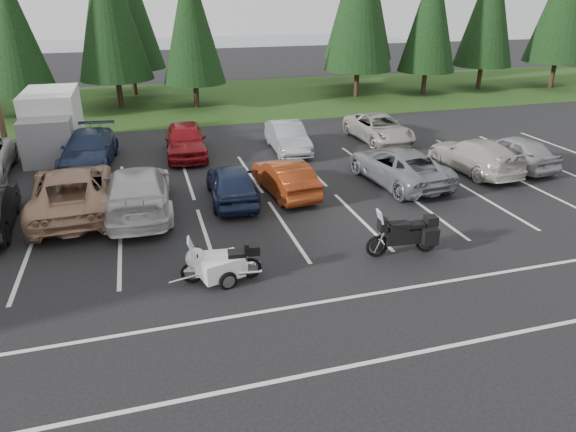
# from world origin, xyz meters

# --- Properties ---
(ground) EXTENTS (120.00, 120.00, 0.00)m
(ground) POSITION_xyz_m (0.00, 0.00, 0.00)
(ground) COLOR black
(ground) RESTS_ON ground
(grass_strip) EXTENTS (80.00, 16.00, 0.01)m
(grass_strip) POSITION_xyz_m (0.00, 24.00, 0.01)
(grass_strip) COLOR #1F3B12
(grass_strip) RESTS_ON ground
(lake_water) EXTENTS (70.00, 50.00, 0.02)m
(lake_water) POSITION_xyz_m (4.00, 55.00, 0.00)
(lake_water) COLOR slate
(lake_water) RESTS_ON ground
(box_truck) EXTENTS (2.40, 5.60, 2.90)m
(box_truck) POSITION_xyz_m (-8.00, 12.50, 1.45)
(box_truck) COLOR silver
(box_truck) RESTS_ON ground
(stall_markings) EXTENTS (32.00, 16.00, 0.01)m
(stall_markings) POSITION_xyz_m (0.00, 2.00, 0.00)
(stall_markings) COLOR silver
(stall_markings) RESTS_ON ground
(conifer_3) EXTENTS (3.87, 3.87, 9.02)m
(conifer_3) POSITION_xyz_m (-10.50, 21.40, 5.27)
(conifer_3) COLOR #332316
(conifer_3) RESTS_ON ground
(conifer_4) EXTENTS (4.80, 4.80, 11.17)m
(conifer_4) POSITION_xyz_m (-5.00, 22.90, 6.53)
(conifer_4) COLOR #332316
(conifer_4) RESTS_ON ground
(conifer_5) EXTENTS (4.14, 4.14, 9.63)m
(conifer_5) POSITION_xyz_m (0.00, 21.60, 5.63)
(conifer_5) COLOR #332316
(conifer_5) RESTS_ON ground
(conifer_6) EXTENTS (4.93, 4.93, 11.48)m
(conifer_6) POSITION_xyz_m (12.00, 22.10, 6.71)
(conifer_6) COLOR #332316
(conifer_6) RESTS_ON ground
(conifer_7) EXTENTS (4.27, 4.27, 9.94)m
(conifer_7) POSITION_xyz_m (17.50, 21.80, 5.81)
(conifer_7) COLOR #332316
(conifer_7) RESTS_ON ground
(conifer_8) EXTENTS (4.53, 4.53, 10.56)m
(conifer_8) POSITION_xyz_m (23.00, 22.60, 6.17)
(conifer_8) COLOR #332316
(conifer_8) RESTS_ON ground
(car_near_2) EXTENTS (3.09, 6.17, 1.68)m
(car_near_2) POSITION_xyz_m (-6.47, 4.50, 0.84)
(car_near_2) COLOR #A67C60
(car_near_2) RESTS_ON ground
(car_near_3) EXTENTS (2.49, 5.80, 1.67)m
(car_near_3) POSITION_xyz_m (-4.23, 3.90, 0.83)
(car_near_3) COLOR silver
(car_near_3) RESTS_ON ground
(car_near_4) EXTENTS (1.90, 4.30, 1.44)m
(car_near_4) POSITION_xyz_m (-0.80, 4.04, 0.72)
(car_near_4) COLOR #17203A
(car_near_4) RESTS_ON ground
(car_near_5) EXTENTS (1.85, 4.23, 1.35)m
(car_near_5) POSITION_xyz_m (1.34, 4.22, 0.68)
(car_near_5) COLOR maroon
(car_near_5) RESTS_ON ground
(car_near_6) EXTENTS (2.94, 5.48, 1.46)m
(car_near_6) POSITION_xyz_m (6.21, 4.14, 0.73)
(car_near_6) COLOR gray
(car_near_6) RESTS_ON ground
(car_near_7) EXTENTS (2.39, 5.08, 1.43)m
(car_near_7) POSITION_xyz_m (10.13, 4.57, 0.72)
(car_near_7) COLOR beige
(car_near_7) RESTS_ON ground
(car_near_8) EXTENTS (2.14, 4.45, 1.47)m
(car_near_8) POSITION_xyz_m (12.18, 4.58, 0.73)
(car_near_8) COLOR #9C9BA0
(car_near_8) RESTS_ON ground
(car_far_1) EXTENTS (2.65, 5.42, 1.52)m
(car_far_1) POSITION_xyz_m (-6.26, 10.13, 0.76)
(car_far_1) COLOR #1C2847
(car_far_1) RESTS_ON ground
(car_far_2) EXTENTS (2.12, 4.76, 1.59)m
(car_far_2) POSITION_xyz_m (-1.87, 10.39, 0.79)
(car_far_2) COLOR maroon
(car_far_2) RESTS_ON ground
(car_far_3) EXTENTS (1.67, 4.36, 1.42)m
(car_far_3) POSITION_xyz_m (3.06, 9.77, 0.71)
(car_far_3) COLOR gray
(car_far_3) RESTS_ON ground
(car_far_4) EXTENTS (2.49, 4.99, 1.36)m
(car_far_4) POSITION_xyz_m (8.25, 10.30, 0.68)
(car_far_4) COLOR #ACA79E
(car_far_4) RESTS_ON ground
(touring_motorcycle) EXTENTS (2.53, 1.04, 1.36)m
(touring_motorcycle) POSITION_xyz_m (-2.15, -1.69, 0.68)
(touring_motorcycle) COLOR silver
(touring_motorcycle) RESTS_ON ground
(cargo_trailer) EXTENTS (1.82, 1.31, 0.76)m
(cargo_trailer) POSITION_xyz_m (-2.17, -1.74, 0.38)
(cargo_trailer) COLOR white
(cargo_trailer) RESTS_ON ground
(adventure_motorcycle) EXTENTS (2.60, 1.09, 1.55)m
(adventure_motorcycle) POSITION_xyz_m (3.35, -1.69, 0.77)
(adventure_motorcycle) COLOR black
(adventure_motorcycle) RESTS_ON ground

